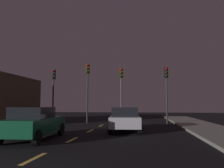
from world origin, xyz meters
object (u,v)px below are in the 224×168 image
(traffic_signal_far_left, at_px, (53,85))
(traffic_signal_center_right, at_px, (121,84))
(car_stopped_ahead, at_px, (125,119))
(traffic_signal_center_left, at_px, (87,82))
(traffic_signal_far_right, at_px, (166,84))
(car_adjacent_lane, at_px, (34,123))

(traffic_signal_far_left, distance_m, traffic_signal_center_right, 6.31)
(traffic_signal_center_right, height_order, car_stopped_ahead, traffic_signal_center_right)
(traffic_signal_center_left, relative_size, car_stopped_ahead, 1.16)
(traffic_signal_far_right, bearing_deg, traffic_signal_far_left, 180.00)
(car_stopped_ahead, height_order, car_adjacent_lane, car_adjacent_lane)
(traffic_signal_center_right, distance_m, traffic_signal_far_right, 3.94)
(traffic_signal_center_right, xyz_separation_m, car_adjacent_lane, (-3.26, -9.78, -2.67))
(car_stopped_ahead, bearing_deg, traffic_signal_center_right, 97.53)
(traffic_signal_far_right, bearing_deg, car_adjacent_lane, -126.36)
(car_adjacent_lane, bearing_deg, traffic_signal_far_right, 53.64)
(traffic_signal_far_left, height_order, traffic_signal_center_left, traffic_signal_center_left)
(traffic_signal_far_right, distance_m, car_adjacent_lane, 12.43)
(traffic_signal_center_right, xyz_separation_m, traffic_signal_far_right, (3.94, -0.00, -0.02))
(car_adjacent_lane, bearing_deg, traffic_signal_far_left, 107.32)
(traffic_signal_far_left, height_order, traffic_signal_center_right, traffic_signal_center_right)
(traffic_signal_far_left, distance_m, car_adjacent_lane, 10.58)
(car_adjacent_lane, bearing_deg, traffic_signal_center_left, 88.91)
(traffic_signal_center_right, distance_m, car_stopped_ahead, 6.33)
(traffic_signal_center_left, xyz_separation_m, traffic_signal_far_right, (7.01, -0.00, -0.30))
(traffic_signal_center_left, distance_m, car_stopped_ahead, 7.46)
(car_stopped_ahead, bearing_deg, traffic_signal_far_left, 141.20)
(car_adjacent_lane, bearing_deg, car_stopped_ahead, 45.67)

